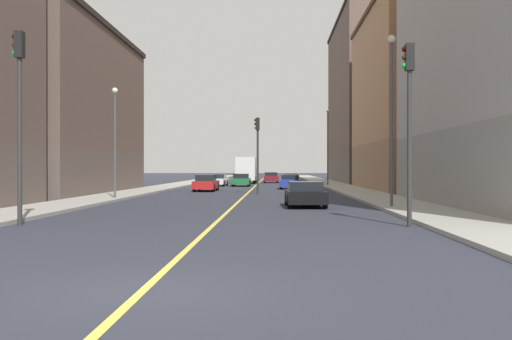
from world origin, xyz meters
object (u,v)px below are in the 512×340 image
object	(u,v)px
car_red	(206,183)
car_black	(305,194)
building_right_midblock	(57,110)
traffic_light_left_near	(409,108)
traffic_light_median_far	(257,144)
car_white	(217,180)
street_lamp_left_far	(328,139)
car_green	(241,180)
building_left_mid	(415,100)
box_truck	(246,170)
car_maroon	(271,178)
traffic_light_right_near	(19,101)
building_left_far	(369,101)
street_lamp_left_near	(392,104)
car_orange	(291,179)
car_blue	(290,182)
street_lamp_right_near	(115,130)

from	to	relation	value
car_red	car_black	world-z (taller)	car_red
building_right_midblock	traffic_light_left_near	size ratio (longest dim) A/B	3.62
traffic_light_median_far	car_white	distance (m)	20.30
street_lamp_left_far	car_black	size ratio (longest dim) A/B	1.86
building_right_midblock	car_green	xyz separation A→B (m)	(12.91, 18.34, -5.65)
traffic_light_median_far	car_white	size ratio (longest dim) A/B	1.25
building_left_mid	building_right_midblock	xyz separation A→B (m)	(-28.75, -8.16, -1.59)
box_truck	car_red	bearing A→B (deg)	-95.29
building_right_midblock	box_truck	size ratio (longest dim) A/B	3.00
traffic_light_left_near	box_truck	world-z (taller)	traffic_light_left_near
building_left_mid	traffic_light_left_near	bearing A→B (deg)	-103.38
building_right_midblock	car_maroon	bearing A→B (deg)	64.15
car_red	box_truck	bearing A→B (deg)	84.71
traffic_light_right_near	car_red	world-z (taller)	traffic_light_right_near
traffic_light_left_near	street_lamp_left_far	world-z (taller)	street_lamp_left_far
building_left_far	traffic_light_right_near	xyz separation A→B (m)	(-20.99, -58.05, -6.34)
street_lamp_left_near	car_black	bearing A→B (deg)	155.99
building_right_midblock	car_orange	bearing A→B (deg)	54.85
street_lamp_left_near	car_black	distance (m)	6.15
street_lamp_left_near	car_green	world-z (taller)	street_lamp_left_near
street_lamp_left_near	car_maroon	distance (m)	49.85
building_left_mid	car_black	xyz separation A→B (m)	(-10.74, -22.75, -7.28)
car_orange	building_right_midblock	bearing A→B (deg)	-125.15
traffic_light_left_near	car_blue	xyz separation A→B (m)	(-3.09, 35.07, -3.30)
car_orange	car_black	xyz separation A→B (m)	(-0.39, -40.72, -0.01)
building_left_mid	traffic_light_left_near	distance (m)	33.88
building_right_midblock	street_lamp_left_near	world-z (taller)	building_right_midblock
car_white	car_maroon	size ratio (longest dim) A/B	1.13
building_left_far	box_truck	size ratio (longest dim) A/B	3.53
building_left_far	traffic_light_left_near	bearing A→B (deg)	-97.64
building_left_mid	car_orange	size ratio (longest dim) A/B	4.66
street_lamp_right_near	car_green	xyz separation A→B (m)	(6.14, 27.12, -3.57)
building_left_mid	car_green	world-z (taller)	building_left_mid
street_lamp_right_near	building_left_mid	bearing A→B (deg)	37.62
street_lamp_right_near	car_orange	world-z (taller)	street_lamp_right_near
building_right_midblock	car_white	size ratio (longest dim) A/B	4.90
street_lamp_left_near	car_green	xyz separation A→B (m)	(-9.07, 34.70, -4.31)
building_left_far	traffic_light_left_near	size ratio (longest dim) A/B	4.25
traffic_light_median_far	car_red	bearing A→B (deg)	128.57
street_lamp_right_near	car_orange	bearing A→B (deg)	71.58
car_red	street_lamp_left_near	bearing A→B (deg)	-62.24
car_red	car_blue	size ratio (longest dim) A/B	1.10
traffic_light_right_near	building_left_mid	bearing A→B (deg)	57.33
car_red	box_truck	size ratio (longest dim) A/B	0.62
street_lamp_left_far	car_blue	size ratio (longest dim) A/B	1.91
street_lamp_left_far	car_red	bearing A→B (deg)	-131.30
car_orange	car_black	bearing A→B (deg)	-90.56
building_right_midblock	car_black	size ratio (longest dim) A/B	5.19
street_lamp_left_near	street_lamp_left_far	bearing A→B (deg)	90.00
building_right_midblock	traffic_light_right_near	bearing A→B (deg)	-72.49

